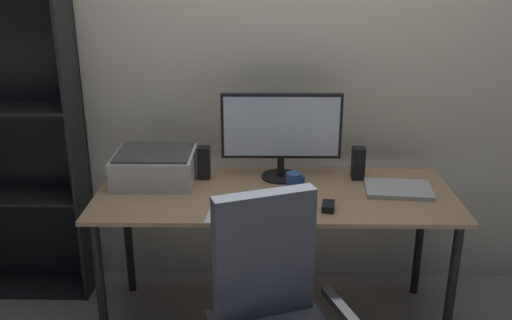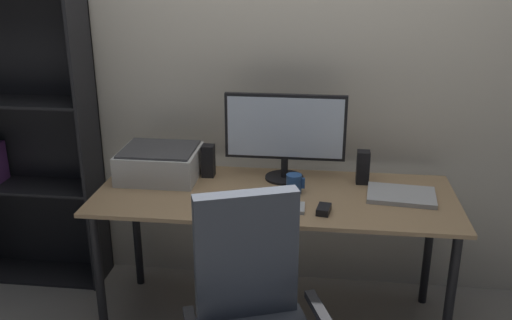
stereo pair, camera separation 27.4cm
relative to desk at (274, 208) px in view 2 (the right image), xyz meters
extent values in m
cube|color=beige|center=(0.00, 0.51, 0.64)|extent=(6.40, 0.10, 2.60)
cube|color=tan|center=(0.00, 0.00, 0.07)|extent=(1.75, 0.68, 0.02)
cylinder|color=black|center=(-0.82, -0.28, -0.30)|extent=(0.04, 0.04, 0.72)
cylinder|color=black|center=(0.82, -0.28, -0.30)|extent=(0.04, 0.04, 0.72)
cylinder|color=black|center=(-0.82, 0.28, -0.30)|extent=(0.04, 0.04, 0.72)
cylinder|color=black|center=(0.82, 0.28, -0.30)|extent=(0.04, 0.04, 0.72)
cylinder|color=black|center=(0.03, 0.20, 0.09)|extent=(0.20, 0.20, 0.01)
cylinder|color=black|center=(0.03, 0.20, 0.14)|extent=(0.04, 0.04, 0.10)
cube|color=black|center=(0.03, 0.20, 0.36)|extent=(0.61, 0.03, 0.34)
cube|color=silver|center=(0.03, 0.19, 0.36)|extent=(0.58, 0.01, 0.31)
cube|color=#B7BABC|center=(0.01, -0.18, 0.09)|extent=(0.29, 0.12, 0.02)
cube|color=black|center=(0.24, -0.19, 0.10)|extent=(0.07, 0.10, 0.03)
cylinder|color=#285193|center=(0.09, 0.02, 0.13)|extent=(0.08, 0.08, 0.09)
cube|color=#285193|center=(0.14, 0.02, 0.13)|extent=(0.02, 0.01, 0.05)
cube|color=#B7BABC|center=(0.61, 0.03, 0.09)|extent=(0.34, 0.26, 0.02)
cube|color=black|center=(-0.37, 0.19, 0.16)|extent=(0.06, 0.07, 0.17)
cube|color=black|center=(0.43, 0.19, 0.16)|extent=(0.06, 0.07, 0.17)
cube|color=silver|center=(-0.61, 0.14, 0.15)|extent=(0.40, 0.34, 0.15)
cube|color=#424244|center=(-0.61, 0.14, 0.24)|extent=(0.37, 0.31, 0.01)
cube|color=white|center=(-0.20, -0.20, 0.08)|extent=(0.23, 0.31, 0.00)
cube|color=#474C56|center=(-0.05, -0.63, 0.09)|extent=(0.40, 0.20, 0.52)
cube|color=#232326|center=(0.24, -0.73, -0.08)|extent=(0.13, 0.26, 0.03)
cube|color=black|center=(-1.05, 0.30, 0.17)|extent=(0.02, 0.28, 1.67)
cube|color=black|center=(-1.43, 0.44, 0.17)|extent=(0.78, 0.01, 1.67)
cube|color=black|center=(-1.43, 0.30, -0.65)|extent=(0.74, 0.26, 0.02)
cube|color=black|center=(-1.43, 0.30, -0.08)|extent=(0.74, 0.26, 0.02)
cube|color=black|center=(-1.43, 0.30, 0.42)|extent=(0.74, 0.26, 0.02)
camera|label=1|loc=(-0.06, -2.56, 1.18)|focal=39.84mm
camera|label=2|loc=(0.22, -2.54, 1.18)|focal=39.84mm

